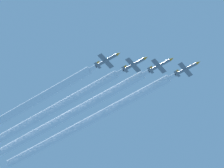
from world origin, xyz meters
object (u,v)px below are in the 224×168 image
jet_lead (187,68)px  jet_second_echelon (161,65)px  jet_third_echelon (135,64)px  jet_fourth_echelon (107,60)px

jet_lead → jet_second_echelon: 11.29m
jet_lead → jet_third_echelon: 21.75m
jet_second_echelon → jet_third_echelon: jet_second_echelon is taller
jet_second_echelon → jet_fourth_echelon: size_ratio=1.00×
jet_second_echelon → jet_fourth_echelon: bearing=-41.5°
jet_second_echelon → jet_third_echelon: (7.32, -7.41, -1.18)m
jet_third_echelon → jet_fourth_echelon: (8.88, -6.94, -1.19)m
jet_lead → jet_second_echelon: jet_lead is taller
jet_third_echelon → jet_fourth_echelon: bearing=-38.0°
jet_third_echelon → jet_fourth_echelon: size_ratio=1.00×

